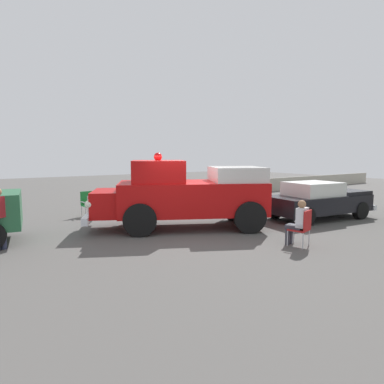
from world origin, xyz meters
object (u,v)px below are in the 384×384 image
(spectator_seated, at_px, (298,221))
(lawn_chair_by_car, at_px, (87,202))
(lawn_chair_near_truck, at_px, (303,225))
(lawn_chair_spare, at_px, (229,205))
(classic_hot_rod, at_px, (319,200))
(vintage_fire_truck, at_px, (185,194))

(spectator_seated, bearing_deg, lawn_chair_by_car, 113.93)
(lawn_chair_near_truck, bearing_deg, lawn_chair_by_car, 113.82)
(lawn_chair_near_truck, relative_size, lawn_chair_spare, 1.00)
(classic_hot_rod, xyz_separation_m, spectator_seated, (-3.91, -2.07, -0.05))
(lawn_chair_near_truck, bearing_deg, vintage_fire_truck, 110.06)
(lawn_chair_by_car, relative_size, lawn_chair_spare, 1.00)
(lawn_chair_near_truck, relative_size, lawn_chair_by_car, 1.00)
(classic_hot_rod, distance_m, lawn_chair_near_truck, 4.46)
(vintage_fire_truck, xyz_separation_m, classic_hot_rod, (5.25, -1.58, -0.45))
(lawn_chair_by_car, distance_m, spectator_seated, 8.48)
(lawn_chair_by_car, bearing_deg, lawn_chair_near_truck, -66.18)
(lawn_chair_near_truck, bearing_deg, lawn_chair_spare, 78.13)
(lawn_chair_spare, xyz_separation_m, spectator_seated, (-0.89, -3.91, 0.11))
(lawn_chair_by_car, xyz_separation_m, spectator_seated, (3.44, -7.75, 0.11))
(vintage_fire_truck, height_order, spectator_seated, vintage_fire_truck)
(lawn_chair_by_car, relative_size, spectator_seated, 0.79)
(lawn_chair_by_car, height_order, lawn_chair_spare, same)
(lawn_chair_by_car, xyz_separation_m, lawn_chair_spare, (4.33, -3.84, 0.00))
(vintage_fire_truck, relative_size, spectator_seated, 4.87)
(spectator_seated, bearing_deg, vintage_fire_truck, 110.18)
(classic_hot_rod, xyz_separation_m, lawn_chair_near_truck, (-3.87, -2.20, -0.16))
(vintage_fire_truck, distance_m, spectator_seated, 3.93)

